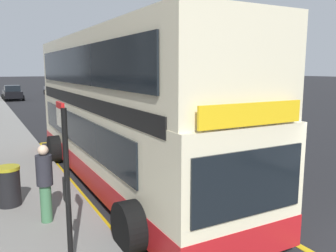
{
  "coord_description": "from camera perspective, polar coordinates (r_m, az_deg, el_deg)",
  "views": [
    {
      "loc": [
        -6.16,
        -2.93,
        3.42
      ],
      "look_at": [
        -0.74,
        7.05,
        1.54
      ],
      "focal_mm": 37.16,
      "sensor_mm": 36.0,
      "label": 1
    }
  ],
  "objects": [
    {
      "name": "ground_plane",
      "position": [
        35.63,
        -18.42,
        3.42
      ],
      "size": [
        260.0,
        260.0,
        0.0
      ],
      "primitive_type": "plane",
      "color": "black"
    },
    {
      "name": "double_decker_bus",
      "position": [
        10.52,
        -7.65,
        1.94
      ],
      "size": [
        3.28,
        11.4,
        4.4
      ],
      "color": "beige",
      "rests_on": "ground"
    },
    {
      "name": "bus_bay_markings",
      "position": [
        10.8,
        -6.79,
        -9.08
      ],
      "size": [
        3.17,
        14.37,
        0.01
      ],
      "color": "gold",
      "rests_on": "ground"
    },
    {
      "name": "bus_stop_sign",
      "position": [
        5.92,
        -16.43,
        -7.38
      ],
      "size": [
        0.09,
        0.51,
        2.74
      ],
      "color": "black",
      "rests_on": "pavement_near"
    },
    {
      "name": "parked_car_black_behind",
      "position": [
        41.72,
        -24.17,
        4.98
      ],
      "size": [
        2.09,
        4.2,
        1.62
      ],
      "rotation": [
        0.0,
        0.0,
        0.01
      ],
      "color": "black",
      "rests_on": "ground"
    },
    {
      "name": "parked_car_silver_far",
      "position": [
        28.53,
        -9.83,
        4.0
      ],
      "size": [
        2.09,
        4.2,
        1.62
      ],
      "rotation": [
        0.0,
        0.0,
        0.03
      ],
      "color": "#B2B5BA",
      "rests_on": "ground"
    },
    {
      "name": "parked_car_silver_kerbside",
      "position": [
        48.65,
        -18.27,
        5.85
      ],
      "size": [
        2.09,
        4.2,
        1.62
      ],
      "rotation": [
        0.0,
        0.0,
        -0.04
      ],
      "color": "#B2B5BA",
      "rests_on": "ground"
    },
    {
      "name": "pedestrian_waiting_near_sign",
      "position": [
        7.93,
        -19.57,
        -8.43
      ],
      "size": [
        0.34,
        0.34,
        1.7
      ],
      "color": "#3F724C",
      "rests_on": "pavement_near"
    },
    {
      "name": "litter_bin",
      "position": [
        9.31,
        -24.69,
        -8.92
      ],
      "size": [
        0.57,
        0.57,
        0.97
      ],
      "color": "black",
      "rests_on": "pavement_near"
    }
  ]
}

